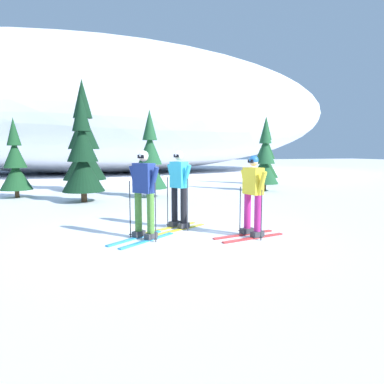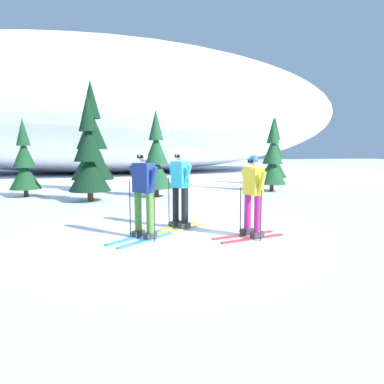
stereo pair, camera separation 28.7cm
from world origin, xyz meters
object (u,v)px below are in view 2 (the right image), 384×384
at_px(skier_yellow_jacket, 253,194).
at_px(pine_tree_left, 89,157).
at_px(skier_cyan_jacket, 180,188).
at_px(pine_tree_center_right, 156,161).
at_px(pine_tree_center_left, 92,145).
at_px(pine_tree_right, 272,161).
at_px(pine_tree_far_right, 274,156).
at_px(skier_navy_jacket, 143,192).
at_px(pine_tree_far_left, 24,164).

relative_size(skier_yellow_jacket, pine_tree_left, 0.45).
bearing_deg(skier_cyan_jacket, pine_tree_center_right, 85.54).
bearing_deg(skier_cyan_jacket, pine_tree_center_left, 102.55).
distance_m(pine_tree_left, pine_tree_right, 8.10).
height_order(skier_yellow_jacket, pine_tree_far_right, pine_tree_far_right).
xyz_separation_m(skier_navy_jacket, pine_tree_center_right, (1.42, 6.63, 0.46)).
bearing_deg(pine_tree_far_right, skier_yellow_jacket, -120.86).
relative_size(skier_yellow_jacket, pine_tree_right, 0.53).
xyz_separation_m(pine_tree_left, pine_tree_center_left, (0.10, 3.85, 0.51)).
relative_size(skier_navy_jacket, pine_tree_far_right, 0.50).
xyz_separation_m(skier_cyan_jacket, pine_tree_right, (5.90, 6.36, 0.42)).
xyz_separation_m(pine_tree_left, pine_tree_center_right, (2.57, 0.65, -0.17)).
bearing_deg(skier_cyan_jacket, pine_tree_right, 47.17).
relative_size(skier_cyan_jacket, pine_tree_far_left, 0.59).
bearing_deg(pine_tree_center_right, pine_tree_center_left, 127.78).
relative_size(skier_navy_jacket, skier_cyan_jacket, 1.00).
bearing_deg(pine_tree_center_left, skier_navy_jacket, -83.90).
bearing_deg(pine_tree_left, pine_tree_far_right, 22.67).
height_order(skier_cyan_jacket, pine_tree_far_right, pine_tree_far_right).
xyz_separation_m(skier_yellow_jacket, skier_cyan_jacket, (-1.30, 1.25, 0.05)).
xyz_separation_m(pine_tree_center_right, pine_tree_right, (5.44, 0.50, -0.05)).
bearing_deg(skier_navy_jacket, skier_cyan_jacket, 38.25).
height_order(skier_yellow_jacket, pine_tree_center_left, pine_tree_center_left).
relative_size(skier_cyan_jacket, pine_tree_center_right, 0.53).
height_order(pine_tree_center_left, pine_tree_right, pine_tree_center_left).
relative_size(pine_tree_far_left, pine_tree_center_right, 0.91).
distance_m(skier_cyan_jacket, pine_tree_right, 8.69).
relative_size(pine_tree_far_left, pine_tree_left, 0.81).
xyz_separation_m(skier_cyan_jacket, pine_tree_center_left, (-2.02, 9.06, 1.16)).
bearing_deg(skier_yellow_jacket, pine_tree_right, 58.85).
bearing_deg(pine_tree_center_right, skier_navy_jacket, -102.13).
height_order(skier_navy_jacket, pine_tree_center_right, pine_tree_center_right).
xyz_separation_m(pine_tree_far_left, pine_tree_left, (2.52, -2.04, 0.31)).
height_order(pine_tree_center_right, pine_tree_far_right, pine_tree_far_right).
relative_size(pine_tree_left, pine_tree_center_left, 0.76).
distance_m(pine_tree_far_left, pine_tree_center_right, 5.28).
bearing_deg(pine_tree_far_right, pine_tree_right, -120.10).
bearing_deg(skier_navy_jacket, pine_tree_far_left, 114.58).
distance_m(pine_tree_center_right, pine_tree_far_right, 7.89).
xyz_separation_m(skier_yellow_jacket, pine_tree_center_right, (-0.84, 7.12, 0.52)).
bearing_deg(pine_tree_center_left, pine_tree_far_right, 1.21).
height_order(skier_cyan_jacket, pine_tree_far_left, pine_tree_far_left).
height_order(skier_cyan_jacket, pine_tree_center_left, pine_tree_center_left).
bearing_deg(pine_tree_left, pine_tree_right, 8.18).
height_order(skier_navy_jacket, pine_tree_left, pine_tree_left).
distance_m(skier_navy_jacket, skier_cyan_jacket, 1.23).
distance_m(pine_tree_far_left, pine_tree_right, 10.57).
xyz_separation_m(pine_tree_left, pine_tree_right, (8.01, 1.15, -0.23)).
bearing_deg(pine_tree_center_right, skier_yellow_jacket, -83.29).
xyz_separation_m(pine_tree_left, pine_tree_far_right, (9.69, 4.05, -0.07)).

